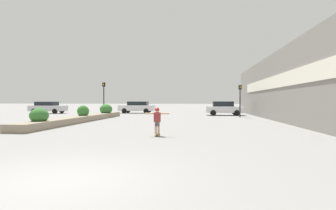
% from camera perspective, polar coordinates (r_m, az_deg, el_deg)
% --- Properties ---
extents(ground_plane, '(300.00, 300.00, 0.00)m').
position_cam_1_polar(ground_plane, '(5.89, -22.68, -14.95)').
color(ground_plane, gray).
extents(building_wall_right, '(0.67, 41.66, 5.54)m').
position_cam_1_polar(building_wall_right, '(19.02, 26.30, 4.32)').
color(building_wall_right, gray).
rests_on(building_wall_right, ground_plane).
extents(planter_box, '(1.34, 15.43, 1.30)m').
position_cam_1_polar(planter_box, '(21.72, -17.92, -2.42)').
color(planter_box, gray).
rests_on(planter_box, ground_plane).
extents(skateboard, '(0.27, 0.74, 0.09)m').
position_cam_1_polar(skateboard, '(12.08, -2.37, -6.40)').
color(skateboard, olive).
rests_on(skateboard, ground_plane).
extents(skateboarder, '(1.13, 0.21, 1.21)m').
position_cam_1_polar(skateboarder, '(12.01, -2.37, -2.82)').
color(skateboarder, tan).
rests_on(skateboarder, skateboard).
extents(car_leftmost, '(4.07, 1.96, 1.56)m').
position_cam_1_polar(car_leftmost, '(29.96, 12.07, -0.67)').
color(car_leftmost, silver).
rests_on(car_leftmost, ground_plane).
extents(car_center_left, '(4.64, 2.02, 1.54)m').
position_cam_1_polar(car_center_left, '(34.86, -6.75, -0.43)').
color(car_center_left, silver).
rests_on(car_center_left, ground_plane).
extents(car_center_right, '(4.05, 1.88, 1.45)m').
position_cam_1_polar(car_center_right, '(35.23, 32.77, -0.60)').
color(car_center_right, black).
rests_on(car_center_right, ground_plane).
extents(car_rightmost, '(4.56, 1.92, 1.52)m').
position_cam_1_polar(car_rightmost, '(37.44, -24.70, -0.44)').
color(car_rightmost, '#BCBCC1').
rests_on(car_rightmost, ground_plane).
extents(traffic_light_left, '(0.28, 0.30, 3.58)m').
position_cam_1_polar(traffic_light_left, '(28.61, -13.81, 2.50)').
color(traffic_light_left, black).
rests_on(traffic_light_left, ground_plane).
extents(traffic_light_right, '(0.28, 0.30, 3.19)m').
position_cam_1_polar(traffic_light_right, '(26.82, 15.42, 2.11)').
color(traffic_light_right, black).
rests_on(traffic_light_right, ground_plane).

